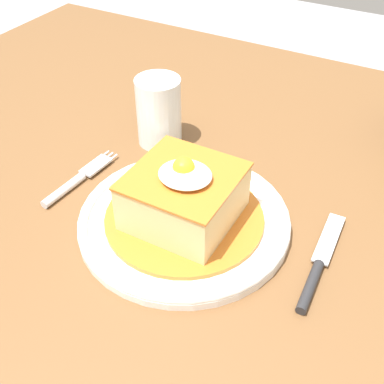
{
  "coord_description": "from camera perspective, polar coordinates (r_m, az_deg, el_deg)",
  "views": [
    {
      "loc": [
        0.26,
        -0.43,
        1.18
      ],
      "look_at": [
        0.04,
        -0.02,
        0.79
      ],
      "focal_mm": 45.89,
      "sensor_mm": 36.0,
      "label": 1
    }
  ],
  "objects": [
    {
      "name": "sandwich_meal",
      "position": [
        0.6,
        -0.93,
        -0.82
      ],
      "size": [
        0.2,
        0.2,
        0.09
      ],
      "color": "#C66B23",
      "rests_on": "main_plate"
    },
    {
      "name": "knife",
      "position": [
        0.58,
        14.22,
        -8.95
      ],
      "size": [
        0.02,
        0.17,
        0.01
      ],
      "color": "#262628",
      "rests_on": "dining_table"
    },
    {
      "name": "fork",
      "position": [
        0.7,
        -13.5,
        1.15
      ],
      "size": [
        0.03,
        0.14,
        0.01
      ],
      "color": "silver",
      "rests_on": "dining_table"
    },
    {
      "name": "dining_table",
      "position": [
        0.73,
        -1.73,
        -6.47
      ],
      "size": [
        1.26,
        1.05,
        0.75
      ],
      "color": "brown",
      "rests_on": "ground_plane"
    },
    {
      "name": "main_plate",
      "position": [
        0.62,
        -0.9,
        -3.23
      ],
      "size": [
        0.27,
        0.27,
        0.02
      ],
      "color": "white",
      "rests_on": "dining_table"
    },
    {
      "name": "drinking_glass",
      "position": [
        0.75,
        -3.85,
        8.85
      ],
      "size": [
        0.07,
        0.07,
        0.1
      ],
      "color": "#3F2314",
      "rests_on": "dining_table"
    }
  ]
}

